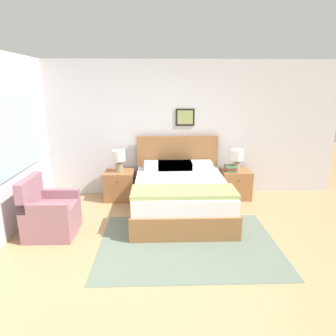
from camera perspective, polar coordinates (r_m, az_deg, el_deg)
name	(u,v)px	position (r m, az deg, el deg)	size (l,w,h in m)	color
ground_plane	(167,272)	(3.76, -0.25, -19.15)	(16.00, 16.00, 0.00)	tan
wall_back	(163,129)	(5.89, -1.01, 7.37)	(6.86, 0.09, 2.60)	silver
wall_left	(12,143)	(5.02, -27.57, 4.20)	(0.08, 5.11, 2.60)	silver
area_rug_main	(188,243)	(4.32, 3.87, -14.14)	(2.46, 1.81, 0.01)	slate
bed	(180,194)	(5.13, 2.36, -5.05)	(1.58, 1.97, 1.19)	#936038
armchair	(49,215)	(4.76, -21.64, -8.27)	(0.68, 0.69, 0.87)	#8E606B
nightstand_near_window	(120,185)	(5.85, -9.21, -3.22)	(0.55, 0.53, 0.55)	#936038
nightstand_by_door	(235,184)	(5.99, 12.68, -2.96)	(0.55, 0.53, 0.55)	#936038
table_lamp_near_window	(119,158)	(5.69, -9.35, 1.84)	(0.25, 0.25, 0.41)	gray
table_lamp_by_door	(237,157)	(5.83, 12.96, 1.99)	(0.25, 0.25, 0.41)	gray
book_thick_bottom	(230,170)	(5.83, 11.80, -0.39)	(0.19, 0.25, 0.04)	#4C7551
book_hardcover_middle	(230,168)	(5.82, 11.82, -0.06)	(0.20, 0.22, 0.03)	#B7332D
book_novel_upper	(231,167)	(5.81, 11.83, 0.26)	(0.20, 0.24, 0.04)	#4C7551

